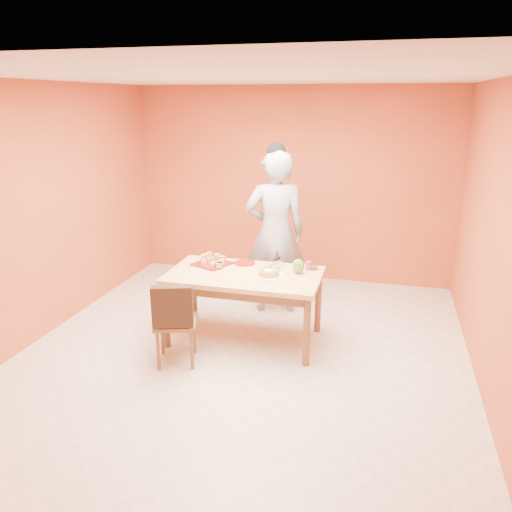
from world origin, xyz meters
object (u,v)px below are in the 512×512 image
(sponge_cake, at_px, (268,273))
(red_dinner_plate, at_px, (245,263))
(pastry_platter, at_px, (212,264))
(magenta_glass, at_px, (308,266))
(dining_chair, at_px, (175,321))
(person, at_px, (275,233))
(egg_ornament, at_px, (298,266))
(dining_table, at_px, (244,282))
(checker_tin, at_px, (313,268))

(sponge_cake, bearing_deg, red_dinner_plate, 136.47)
(pastry_platter, distance_m, magenta_glass, 1.06)
(dining_chair, bearing_deg, pastry_platter, 65.50)
(dining_chair, relative_size, person, 0.44)
(person, xyz_separation_m, sponge_cake, (0.14, -0.90, -0.18))
(person, xyz_separation_m, egg_ornament, (0.42, -0.74, -0.14))
(egg_ornament, distance_m, magenta_glass, 0.17)
(dining_table, relative_size, person, 0.81)
(person, distance_m, sponge_cake, 0.93)
(dining_table, bearing_deg, red_dinner_plate, 105.09)
(dining_chair, relative_size, egg_ornament, 5.54)
(person, relative_size, sponge_cake, 8.94)
(sponge_cake, bearing_deg, pastry_platter, 163.38)
(dining_chair, xyz_separation_m, sponge_cake, (0.78, 0.64, 0.34))
(red_dinner_plate, bearing_deg, checker_tin, 0.38)
(red_dinner_plate, bearing_deg, pastry_platter, -159.25)
(dining_table, distance_m, pastry_platter, 0.47)
(dining_table, bearing_deg, person, 81.53)
(dining_chair, height_order, egg_ornament, egg_ornament)
(magenta_glass, bearing_deg, pastry_platter, -174.81)
(red_dinner_plate, relative_size, egg_ornament, 1.51)
(dining_chair, xyz_separation_m, magenta_glass, (1.15, 0.94, 0.35))
(dining_table, relative_size, sponge_cake, 7.29)
(person, relative_size, checker_tin, 19.83)
(person, xyz_separation_m, magenta_glass, (0.50, -0.60, -0.18))
(dining_chair, height_order, checker_tin, dining_chair)
(checker_tin, bearing_deg, sponge_cake, -140.58)
(dining_table, distance_m, sponge_cake, 0.30)
(dining_chair, relative_size, magenta_glass, 9.55)
(pastry_platter, height_order, sponge_cake, sponge_cake)
(pastry_platter, height_order, red_dinner_plate, pastry_platter)
(red_dinner_plate, relative_size, magenta_glass, 2.60)
(person, distance_m, checker_tin, 0.81)
(red_dinner_plate, xyz_separation_m, sponge_cake, (0.35, -0.33, 0.03))
(dining_chair, distance_m, pastry_platter, 0.91)
(dining_table, xyz_separation_m, egg_ornament, (0.55, 0.14, 0.17))
(dining_table, relative_size, red_dinner_plate, 6.75)
(dining_table, height_order, pastry_platter, pastry_platter)
(dining_chair, distance_m, magenta_glass, 1.53)
(red_dinner_plate, relative_size, checker_tin, 2.39)
(pastry_platter, relative_size, magenta_glass, 3.77)
(person, bearing_deg, checker_tin, 117.60)
(person, distance_m, magenta_glass, 0.80)
(dining_table, distance_m, magenta_glass, 0.71)
(pastry_platter, bearing_deg, person, 51.47)
(person, relative_size, pastry_platter, 5.70)
(sponge_cake, height_order, egg_ornament, egg_ornament)
(pastry_platter, bearing_deg, dining_table, -23.60)
(pastry_platter, distance_m, checker_tin, 1.11)
(red_dinner_plate, bearing_deg, sponge_cake, -43.53)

